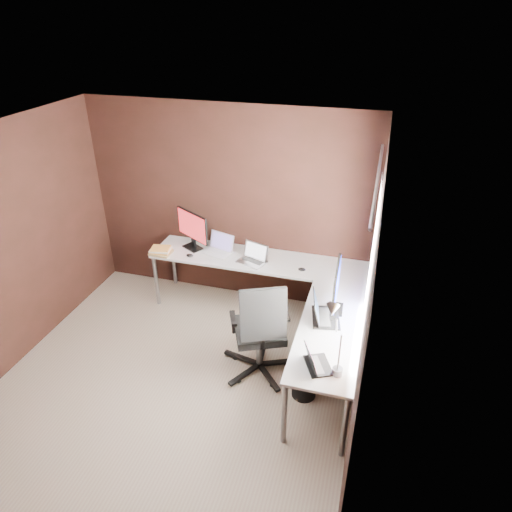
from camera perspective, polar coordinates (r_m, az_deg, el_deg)
The scene contains 15 objects.
room at distance 4.15m, azimuth -6.75°, elevation -2.97°, with size 3.60×3.60×2.50m.
desk at distance 5.12m, azimuth 2.92°, elevation -3.88°, with size 2.65×2.25×0.73m.
drawer_pedestal at distance 5.36m, azimuth 9.25°, elevation -7.53°, with size 0.42×0.50×0.60m, color white.
monitor_left at distance 5.74m, azimuth -7.95°, elevation 3.47°, with size 0.50×0.31×0.49m.
monitor_right at distance 4.59m, azimuth 9.99°, elevation -3.74°, with size 0.15×0.60×0.49m.
laptop_white at distance 5.70m, azimuth -4.61°, elevation 0.98°, with size 0.40×0.34×0.23m.
laptop_silver at distance 5.48m, azimuth -0.35°, elevation -0.23°, with size 0.39×0.33×0.22m.
laptop_black_big at distance 4.58m, azimuth 8.29°, elevation -7.14°, with size 0.34×0.42×0.25m.
laptop_black_small at distance 4.04m, azimuth 7.44°, elevation -13.09°, with size 0.30×0.34×0.19m.
book_stack at distance 5.78m, azimuth -11.82°, elevation 0.65°, with size 0.27×0.22×0.08m.
mouse_left at distance 5.65m, azimuth -8.28°, elevation 0.07°, with size 0.09×0.06×0.04m, color black.
mouse_corner at distance 5.33m, azimuth 5.76°, elevation -1.68°, with size 0.09×0.06×0.04m, color black.
desk_lamp at distance 3.81m, azimuth 9.75°, elevation -9.11°, with size 0.20×0.24×0.65m.
office_chair at distance 4.84m, azimuth 0.50°, elevation -11.16°, with size 0.65×0.69×1.15m.
wastebasket at distance 4.74m, azimuth 6.03°, elevation -15.65°, with size 0.24×0.24×0.28m, color black.
Camera 1 is at (1.76, -3.15, 3.48)m, focal length 32.00 mm.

